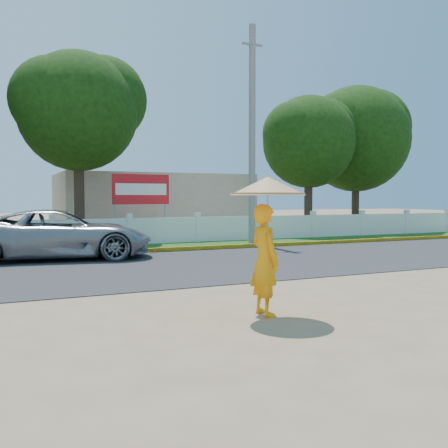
% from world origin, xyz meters
% --- Properties ---
extents(ground, '(120.00, 120.00, 0.00)m').
position_xyz_m(ground, '(0.00, 0.00, 0.00)').
color(ground, '#9E8460').
rests_on(ground, ground).
extents(road, '(60.00, 7.00, 0.02)m').
position_xyz_m(road, '(0.00, 4.50, 0.01)').
color(road, '#38383A').
rests_on(road, ground).
extents(grass_verge, '(60.00, 3.50, 0.03)m').
position_xyz_m(grass_verge, '(0.00, 9.75, 0.01)').
color(grass_verge, '#2D601E').
rests_on(grass_verge, ground).
extents(curb, '(40.00, 0.18, 0.16)m').
position_xyz_m(curb, '(0.00, 8.05, 0.08)').
color(curb, yellow).
rests_on(curb, ground).
extents(fence, '(40.00, 0.10, 1.10)m').
position_xyz_m(fence, '(0.00, 11.20, 0.55)').
color(fence, silver).
rests_on(fence, ground).
extents(building_near, '(10.00, 6.00, 3.20)m').
position_xyz_m(building_near, '(3.00, 18.00, 1.60)').
color(building_near, '#B7AD99').
rests_on(building_near, ground).
extents(utility_pole, '(0.28, 0.28, 8.98)m').
position_xyz_m(utility_pole, '(4.71, 9.44, 4.49)').
color(utility_pole, gray).
rests_on(utility_pole, ground).
extents(vehicle, '(5.98, 3.44, 1.57)m').
position_xyz_m(vehicle, '(-3.15, 7.44, 0.78)').
color(vehicle, gray).
rests_on(vehicle, ground).
extents(monk_with_parasol, '(1.25, 1.25, 2.27)m').
position_xyz_m(monk_with_parasol, '(-0.98, -1.76, 1.48)').
color(monk_with_parasol, orange).
rests_on(monk_with_parasol, ground).
extents(billboard, '(2.50, 0.13, 2.95)m').
position_xyz_m(billboard, '(0.80, 12.30, 2.14)').
color(billboard, gray).
rests_on(billboard, ground).
extents(tree_row, '(33.27, 7.47, 8.49)m').
position_xyz_m(tree_row, '(-0.95, 14.00, 5.01)').
color(tree_row, '#473828').
rests_on(tree_row, ground).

